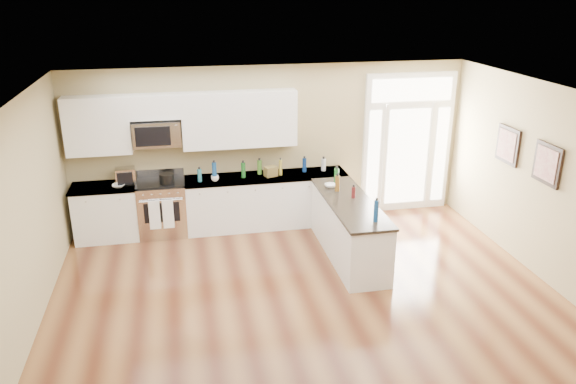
# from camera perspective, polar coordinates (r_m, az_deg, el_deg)

# --- Properties ---
(ground) EXTENTS (8.00, 8.00, 0.00)m
(ground) POSITION_cam_1_polar(r_m,az_deg,el_deg) (7.01, 4.13, -15.28)
(ground) COLOR #4F2616
(room_shell) EXTENTS (8.00, 8.00, 8.00)m
(room_shell) POSITION_cam_1_polar(r_m,az_deg,el_deg) (6.17, 4.53, -2.29)
(room_shell) COLOR tan
(room_shell) RESTS_ON ground
(back_cabinet_left) EXTENTS (1.10, 0.66, 0.94)m
(back_cabinet_left) POSITION_cam_1_polar(r_m,az_deg,el_deg) (9.94, -17.87, -2.11)
(back_cabinet_left) COLOR white
(back_cabinet_left) RESTS_ON ground
(back_cabinet_right) EXTENTS (2.85, 0.66, 0.94)m
(back_cabinet_right) POSITION_cam_1_polar(r_m,az_deg,el_deg) (9.96, -2.22, -1.04)
(back_cabinet_right) COLOR white
(back_cabinet_right) RESTS_ON ground
(peninsula_cabinet) EXTENTS (0.69, 2.32, 0.94)m
(peninsula_cabinet) POSITION_cam_1_polar(r_m,az_deg,el_deg) (8.89, 6.19, -3.92)
(peninsula_cabinet) COLOR white
(peninsula_cabinet) RESTS_ON ground
(upper_cabinet_left) EXTENTS (1.04, 0.33, 0.95)m
(upper_cabinet_left) POSITION_cam_1_polar(r_m,az_deg,el_deg) (9.64, -18.80, 6.40)
(upper_cabinet_left) COLOR white
(upper_cabinet_left) RESTS_ON room_shell
(upper_cabinet_right) EXTENTS (1.94, 0.33, 0.95)m
(upper_cabinet_right) POSITION_cam_1_polar(r_m,az_deg,el_deg) (9.61, -4.95, 7.38)
(upper_cabinet_right) COLOR white
(upper_cabinet_right) RESTS_ON room_shell
(upper_cabinet_short) EXTENTS (0.82, 0.33, 0.40)m
(upper_cabinet_short) POSITION_cam_1_polar(r_m,az_deg,el_deg) (9.50, -13.38, 8.45)
(upper_cabinet_short) COLOR white
(upper_cabinet_short) RESTS_ON room_shell
(microwave) EXTENTS (0.78, 0.41, 0.42)m
(microwave) POSITION_cam_1_polar(r_m,az_deg,el_deg) (9.56, -13.18, 5.83)
(microwave) COLOR silver
(microwave) RESTS_ON room_shell
(entry_door) EXTENTS (1.70, 0.10, 2.60)m
(entry_door) POSITION_cam_1_polar(r_m,az_deg,el_deg) (10.66, 12.03, 4.87)
(entry_door) COLOR white
(entry_door) RESTS_ON ground
(wall_art_near) EXTENTS (0.05, 0.58, 0.58)m
(wall_art_near) POSITION_cam_1_polar(r_m,az_deg,el_deg) (9.49, 21.43, 4.46)
(wall_art_near) COLOR black
(wall_art_near) RESTS_ON room_shell
(wall_art_far) EXTENTS (0.05, 0.58, 0.58)m
(wall_art_far) POSITION_cam_1_polar(r_m,az_deg,el_deg) (8.70, 24.84, 2.60)
(wall_art_far) COLOR black
(wall_art_far) RESTS_ON room_shell
(kitchen_range) EXTENTS (0.80, 0.71, 1.08)m
(kitchen_range) POSITION_cam_1_polar(r_m,az_deg,el_deg) (9.85, -12.64, -1.55)
(kitchen_range) COLOR silver
(kitchen_range) RESTS_ON ground
(stockpot) EXTENTS (0.29, 0.29, 0.18)m
(stockpot) POSITION_cam_1_polar(r_m,az_deg,el_deg) (9.55, -12.23, 1.38)
(stockpot) COLOR black
(stockpot) RESTS_ON kitchen_range
(toaster_oven) EXTENTS (0.34, 0.28, 0.28)m
(toaster_oven) POSITION_cam_1_polar(r_m,az_deg,el_deg) (9.71, -16.18, 1.57)
(toaster_oven) COLOR silver
(toaster_oven) RESTS_ON back_cabinet_left
(cardboard_box) EXTENTS (0.25, 0.22, 0.17)m
(cardboard_box) POSITION_cam_1_polar(r_m,az_deg,el_deg) (9.73, -1.76, 2.12)
(cardboard_box) COLOR brown
(cardboard_box) RESTS_ON back_cabinet_right
(bowl_left) EXTENTS (0.21, 0.21, 0.05)m
(bowl_left) POSITION_cam_1_polar(r_m,az_deg,el_deg) (9.62, -16.85, 0.62)
(bowl_left) COLOR white
(bowl_left) RESTS_ON back_cabinet_left
(bowl_peninsula) EXTENTS (0.21, 0.21, 0.06)m
(bowl_peninsula) POSITION_cam_1_polar(r_m,az_deg,el_deg) (9.23, 4.33, 0.65)
(bowl_peninsula) COLOR white
(bowl_peninsula) RESTS_ON peninsula_cabinet
(cup_counter) EXTENTS (0.15, 0.15, 0.10)m
(cup_counter) POSITION_cam_1_polar(r_m,az_deg,el_deg) (9.57, -7.43, 1.40)
(cup_counter) COLOR white
(cup_counter) RESTS_ON back_cabinet_right
(counter_bottles) EXTENTS (2.41, 2.46, 0.32)m
(counter_bottles) POSITION_cam_1_polar(r_m,az_deg,el_deg) (9.37, 0.22, 1.69)
(counter_bottles) COLOR #19591E
(counter_bottles) RESTS_ON back_cabinet_right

